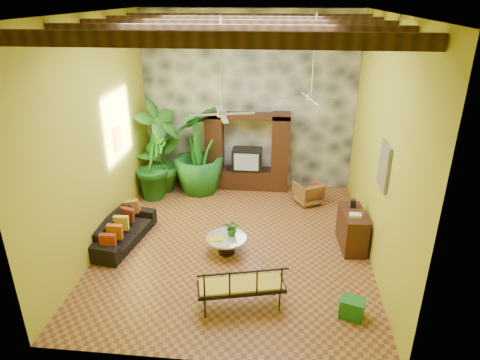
# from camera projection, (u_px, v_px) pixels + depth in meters

# --- Properties ---
(ground) EXTENTS (7.00, 7.00, 0.00)m
(ground) POSITION_uv_depth(u_px,v_px,m) (235.00, 243.00, 9.95)
(ground) COLOR brown
(ground) RESTS_ON ground
(ceiling) EXTENTS (6.00, 7.00, 0.02)m
(ceiling) POSITION_uv_depth(u_px,v_px,m) (234.00, 13.00, 7.94)
(ceiling) COLOR silver
(ceiling) RESTS_ON back_wall
(back_wall) EXTENTS (6.00, 0.02, 5.00)m
(back_wall) POSITION_uv_depth(u_px,v_px,m) (249.00, 102.00, 12.13)
(back_wall) COLOR gold
(back_wall) RESTS_ON ground
(left_wall) EXTENTS (0.02, 7.00, 5.00)m
(left_wall) POSITION_uv_depth(u_px,v_px,m) (97.00, 137.00, 9.23)
(left_wall) COLOR gold
(left_wall) RESTS_ON ground
(right_wall) EXTENTS (0.02, 7.00, 5.00)m
(right_wall) POSITION_uv_depth(u_px,v_px,m) (381.00, 146.00, 8.66)
(right_wall) COLOR gold
(right_wall) RESTS_ON ground
(stone_accent_wall) EXTENTS (5.98, 0.10, 4.98)m
(stone_accent_wall) POSITION_uv_depth(u_px,v_px,m) (248.00, 103.00, 12.08)
(stone_accent_wall) COLOR #35383C
(stone_accent_wall) RESTS_ON ground
(ceiling_beams) EXTENTS (5.95, 5.36, 0.22)m
(ceiling_beams) POSITION_uv_depth(u_px,v_px,m) (234.00, 26.00, 8.03)
(ceiling_beams) COLOR #311C0F
(ceiling_beams) RESTS_ON ceiling
(entertainment_center) EXTENTS (2.40, 0.55, 2.30)m
(entertainment_center) POSITION_uv_depth(u_px,v_px,m) (247.00, 157.00, 12.42)
(entertainment_center) COLOR black
(entertainment_center) RESTS_ON ground
(ceiling_fan_front) EXTENTS (1.28, 1.28, 1.86)m
(ceiling_fan_front) POSITION_uv_depth(u_px,v_px,m) (222.00, 103.00, 8.24)
(ceiling_fan_front) COLOR silver
(ceiling_fan_front) RESTS_ON ceiling
(ceiling_fan_back) EXTENTS (1.28, 1.28, 1.86)m
(ceiling_fan_back) POSITION_uv_depth(u_px,v_px,m) (312.00, 88.00, 9.52)
(ceiling_fan_back) COLOR silver
(ceiling_fan_back) RESTS_ON ceiling
(wall_art_mask) EXTENTS (0.06, 0.32, 0.55)m
(wall_art_mask) POSITION_uv_depth(u_px,v_px,m) (118.00, 140.00, 10.29)
(wall_art_mask) COLOR orange
(wall_art_mask) RESTS_ON left_wall
(wall_art_painting) EXTENTS (0.06, 0.70, 0.90)m
(wall_art_painting) POSITION_uv_depth(u_px,v_px,m) (384.00, 166.00, 8.20)
(wall_art_painting) COLOR #295F97
(wall_art_painting) RESTS_ON right_wall
(sofa) EXTENTS (1.10, 2.14, 0.59)m
(sofa) POSITION_uv_depth(u_px,v_px,m) (122.00, 231.00, 9.90)
(sofa) COLOR black
(sofa) RESTS_ON ground
(wicker_armchair) EXTENTS (0.91, 0.92, 0.62)m
(wicker_armchair) POSITION_uv_depth(u_px,v_px,m) (308.00, 193.00, 11.75)
(wicker_armchair) COLOR brown
(wicker_armchair) RESTS_ON ground
(tall_plant_a) EXTENTS (1.54, 1.71, 2.70)m
(tall_plant_a) POSITION_uv_depth(u_px,v_px,m) (161.00, 147.00, 12.04)
(tall_plant_a) COLOR #286B1C
(tall_plant_a) RESTS_ON ground
(tall_plant_b) EXTENTS (1.03, 1.20, 1.98)m
(tall_plant_b) POSITION_uv_depth(u_px,v_px,m) (152.00, 164.00, 11.87)
(tall_plant_b) COLOR #17591D
(tall_plant_b) RESTS_ON ground
(tall_plant_c) EXTENTS (1.88, 1.88, 2.53)m
(tall_plant_c) POSITION_uv_depth(u_px,v_px,m) (198.00, 150.00, 12.08)
(tall_plant_c) COLOR #1B6822
(tall_plant_c) RESTS_ON ground
(coffee_table) EXTENTS (0.91, 0.91, 0.40)m
(coffee_table) POSITION_uv_depth(u_px,v_px,m) (226.00, 243.00, 9.50)
(coffee_table) COLOR black
(coffee_table) RESTS_ON ground
(centerpiece_plant) EXTENTS (0.39, 0.36, 0.37)m
(centerpiece_plant) POSITION_uv_depth(u_px,v_px,m) (232.00, 228.00, 9.45)
(centerpiece_plant) COLOR #1D6B1C
(centerpiece_plant) RESTS_ON coffee_table
(yellow_tray) EXTENTS (0.31, 0.26, 0.03)m
(yellow_tray) POSITION_uv_depth(u_px,v_px,m) (216.00, 239.00, 9.33)
(yellow_tray) COLOR yellow
(yellow_tray) RESTS_ON coffee_table
(iron_bench) EXTENTS (1.67, 0.94, 0.57)m
(iron_bench) POSITION_uv_depth(u_px,v_px,m) (241.00, 285.00, 7.67)
(iron_bench) COLOR black
(iron_bench) RESTS_ON ground
(side_console) EXTENTS (0.58, 1.14, 0.88)m
(side_console) POSITION_uv_depth(u_px,v_px,m) (352.00, 229.00, 9.67)
(side_console) COLOR #3D1D13
(side_console) RESTS_ON ground
(green_bin) EXTENTS (0.50, 0.43, 0.37)m
(green_bin) POSITION_uv_depth(u_px,v_px,m) (352.00, 308.00, 7.64)
(green_bin) COLOR #227F2A
(green_bin) RESTS_ON ground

